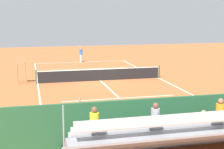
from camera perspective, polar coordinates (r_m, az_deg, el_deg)
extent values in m
plane|color=#BC6033|center=(27.67, -1.97, -1.02)|extent=(60.00, 60.00, 0.00)
cube|color=white|center=(38.35, -5.33, 2.10)|extent=(10.00, 0.10, 0.01)
cube|color=white|center=(17.37, 5.54, -7.88)|extent=(10.00, 0.10, 0.01)
cube|color=white|center=(29.08, 7.72, -0.55)|extent=(0.10, 22.00, 0.01)
cube|color=white|center=(27.11, -12.37, -1.48)|extent=(0.10, 22.00, 0.01)
cube|color=white|center=(33.52, -4.08, 0.94)|extent=(7.50, 0.10, 0.01)
cube|color=white|center=(21.92, 1.28, -4.00)|extent=(7.50, 0.10, 0.01)
cube|color=white|center=(27.66, -1.97, -1.01)|extent=(0.10, 12.10, 0.01)
cube|color=white|center=(38.35, -5.33, 2.10)|extent=(0.10, 0.30, 0.01)
cube|color=black|center=(27.58, -1.97, -0.09)|extent=(10.00, 0.02, 0.91)
cube|color=white|center=(27.50, -1.98, 0.90)|extent=(10.00, 0.04, 0.06)
cylinder|color=#2D5133|center=(29.02, 7.93, 0.49)|extent=(0.10, 0.10, 1.07)
cylinder|color=#2D5133|center=(27.01, -12.62, -0.38)|extent=(0.10, 0.10, 1.07)
cube|color=#235633|center=(14.41, 9.57, -7.65)|extent=(18.00, 0.16, 2.00)
cube|color=gray|center=(14.36, 10.03, -11.00)|extent=(9.00, 0.10, 0.45)
cube|color=gray|center=(14.00, 10.64, -10.78)|extent=(9.00, 0.80, 0.08)
cube|color=gray|center=(14.39, 9.98, -10.96)|extent=(9.00, 0.04, 0.45)
cube|color=silver|center=(13.77, 10.87, -9.29)|extent=(8.60, 0.36, 0.04)
cube|color=silver|center=(13.55, 11.22, -8.73)|extent=(8.60, 0.03, 0.36)
cube|color=gray|center=(13.17, 12.15, -10.12)|extent=(9.00, 0.80, 0.08)
cube|color=gray|center=(13.55, 11.42, -10.33)|extent=(9.00, 0.04, 0.45)
cube|color=silver|center=(12.95, 12.42, -8.52)|extent=(8.60, 0.36, 0.04)
cube|color=silver|center=(12.73, 12.81, -7.91)|extent=(8.60, 0.03, 0.36)
cube|color=gray|center=(12.35, 13.86, -9.36)|extent=(9.00, 0.80, 0.08)
cube|color=gray|center=(12.73, 13.03, -9.61)|extent=(9.00, 0.04, 0.45)
cube|color=silver|center=(12.13, 14.17, -7.64)|extent=(8.60, 0.36, 0.04)
cube|color=silver|center=(11.92, 14.61, -6.97)|extent=(8.60, 0.03, 0.36)
cylinder|color=gray|center=(11.89, -8.08, -10.63)|extent=(0.06, 0.06, 2.35)
cube|color=#2D2D33|center=(11.12, -3.07, -8.76)|extent=(0.32, 0.40, 0.12)
cylinder|color=yellow|center=(10.92, -2.97, -7.55)|extent=(0.30, 0.30, 0.45)
sphere|color=brown|center=(10.82, -2.98, -5.91)|extent=(0.20, 0.20, 0.20)
cube|color=#2D2D33|center=(13.59, 7.26, -9.27)|extent=(0.32, 0.40, 0.12)
cylinder|color=pink|center=(13.39, 7.48, -8.29)|extent=(0.30, 0.30, 0.45)
sphere|color=brown|center=(13.29, 7.51, -6.96)|extent=(0.20, 0.20, 0.20)
cube|color=#2D2D33|center=(14.39, 14.77, -8.41)|extent=(0.32, 0.40, 0.12)
cylinder|color=orange|center=(14.21, 15.05, -7.47)|extent=(0.30, 0.30, 0.45)
sphere|color=tan|center=(14.11, 15.11, -6.21)|extent=(0.20, 0.20, 0.20)
cube|color=#2D2D33|center=(11.66, 7.05, -7.93)|extent=(0.32, 0.40, 0.12)
cylinder|color=#9399A3|center=(11.46, 7.30, -6.75)|extent=(0.30, 0.30, 0.45)
sphere|color=brown|center=(11.37, 7.33, -5.19)|extent=(0.20, 0.20, 0.20)
cube|color=#2D2D33|center=(14.90, 18.29, -7.96)|extent=(0.32, 0.40, 0.12)
cube|color=#2D2D33|center=(12.68, 17.35, -6.82)|extent=(0.32, 0.40, 0.12)
cylinder|color=orange|center=(12.51, 17.70, -5.72)|extent=(0.30, 0.30, 0.45)
sphere|color=#8C6647|center=(12.42, 17.79, -4.28)|extent=(0.20, 0.20, 0.20)
cylinder|color=#A88456|center=(27.47, -14.34, 0.28)|extent=(0.07, 0.07, 1.60)
cylinder|color=#A88456|center=(27.48, -15.59, 0.23)|extent=(0.07, 0.07, 1.60)
cylinder|color=#A88456|center=(26.88, -14.35, 0.07)|extent=(0.07, 0.07, 1.60)
cylinder|color=#A88456|center=(26.89, -15.62, 0.01)|extent=(0.07, 0.07, 1.60)
cube|color=#A88456|center=(27.05, -15.05, 1.88)|extent=(0.56, 0.56, 0.06)
cube|color=#A88456|center=(26.78, -15.09, 2.38)|extent=(0.56, 0.06, 0.48)
cube|color=#A88456|center=(27.03, -14.52, 2.22)|extent=(0.04, 0.48, 0.04)
cube|color=#A88456|center=(27.04, -15.62, 2.17)|extent=(0.04, 0.48, 0.04)
cube|color=#9E754C|center=(16.58, 17.93, -7.61)|extent=(1.80, 0.40, 0.05)
cylinder|color=#9E754C|center=(16.28, 15.61, -8.65)|extent=(0.06, 0.06, 0.45)
cube|color=#9E754C|center=(16.35, 18.32, -6.79)|extent=(1.80, 0.04, 0.36)
cube|color=black|center=(15.69, 12.80, -9.43)|extent=(0.90, 0.36, 0.36)
cylinder|color=white|center=(38.31, -5.19, 2.73)|extent=(0.14, 0.14, 0.85)
cylinder|color=white|center=(38.10, -5.26, 2.68)|extent=(0.14, 0.14, 0.85)
cylinder|color=blue|center=(38.12, -5.24, 3.79)|extent=(0.47, 0.47, 0.60)
sphere|color=tan|center=(38.08, -5.25, 4.40)|extent=(0.22, 0.22, 0.22)
cylinder|color=tan|center=(37.85, -5.33, 4.50)|extent=(0.26, 0.17, 0.55)
cylinder|color=tan|center=(38.33, -5.17, 3.87)|extent=(0.12, 0.12, 0.50)
cylinder|color=black|center=(38.04, -6.25, 2.03)|extent=(0.15, 0.26, 0.03)
torus|color=#D8CC4C|center=(38.30, -6.12, 2.09)|extent=(0.41, 0.41, 0.02)
cylinder|color=white|center=(38.30, -6.12, 2.09)|extent=(0.25, 0.25, 0.00)
sphere|color=#CCDB33|center=(36.60, -2.06, 1.79)|extent=(0.07, 0.07, 0.07)
cylinder|color=#232328|center=(14.46, -5.06, -9.89)|extent=(0.14, 0.14, 0.85)
cylinder|color=#232328|center=(14.65, -5.40, -9.62)|extent=(0.14, 0.14, 0.85)
cylinder|color=white|center=(14.32, -5.28, -7.02)|extent=(0.44, 0.44, 0.60)
sphere|color=tan|center=(14.21, -5.31, -5.45)|extent=(0.22, 0.22, 0.22)
cylinder|color=tan|center=(14.38, -5.65, -4.89)|extent=(0.26, 0.15, 0.55)
cylinder|color=tan|center=(14.12, -4.93, -7.15)|extent=(0.11, 0.11, 0.50)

